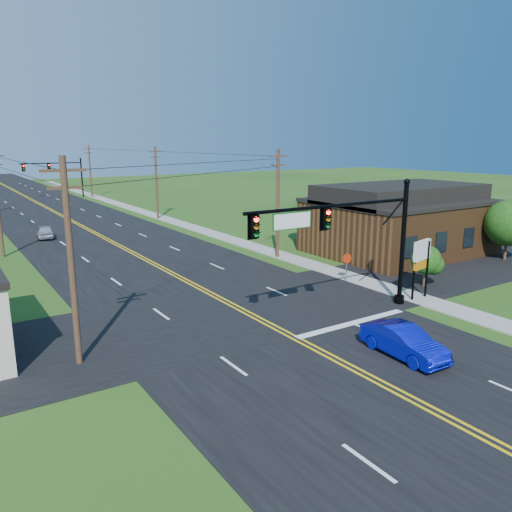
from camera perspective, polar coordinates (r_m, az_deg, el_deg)
ground at (r=20.44m, az=16.67°, el=-15.44°), size 260.00×260.00×0.00m
road_main at (r=63.60m, az=-20.02°, el=3.53°), size 16.00×220.00×0.04m
road_cross at (r=28.84m, az=-1.84°, el=-6.33°), size 70.00×10.00×0.04m
sidewalk at (r=57.67m, az=-7.46°, el=3.33°), size 2.00×160.00×0.08m
signal_mast_main at (r=27.12m, az=10.41°, el=2.56°), size 11.30×0.60×7.48m
signal_mast_far at (r=93.28m, az=-21.95°, el=8.93°), size 10.98×0.60×7.48m
brick_building at (r=45.54m, az=15.99°, el=3.35°), size 14.20×11.20×4.70m
utility_pole_left_a at (r=22.30m, az=-20.41°, el=-0.34°), size 1.80×0.28×9.00m
utility_pole_right_a at (r=41.27m, az=2.51°, el=6.21°), size 1.80×0.28×9.00m
utility_pole_right_b at (r=64.11m, az=-11.31°, el=8.36°), size 1.80×0.28×9.00m
utility_pole_right_c at (r=92.56m, az=-18.43°, el=9.28°), size 1.80×0.28×9.00m
tree_right_front at (r=45.49m, az=26.90°, el=3.39°), size 3.80×3.80×5.00m
tree_right_back at (r=48.43m, az=5.70°, el=4.62°), size 3.00×3.00×4.10m
shrub_corner at (r=35.03m, az=18.86°, el=-0.45°), size 2.00×2.00×2.86m
blue_car at (r=23.74m, az=16.53°, el=-9.44°), size 1.69×4.36×1.41m
distant_car at (r=54.60m, az=-22.99°, el=2.54°), size 2.03×4.04×1.32m
stop_sign at (r=35.02m, az=10.34°, el=-0.60°), size 0.72×0.13×2.04m
pylon_sign at (r=31.97m, az=18.41°, el=-0.06°), size 1.81×0.68×3.71m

